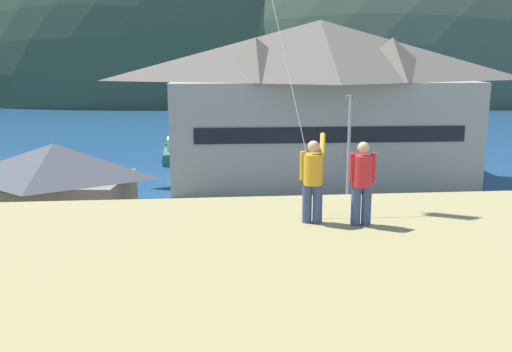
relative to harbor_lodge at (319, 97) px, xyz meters
name	(u,v)px	position (x,y,z in m)	size (l,w,h in m)	color
ground_plane	(276,310)	(-6.19, -22.63, -6.53)	(600.00, 600.00, 0.00)	#66604C
parking_lot_pad	(263,262)	(-6.19, -17.63, -6.48)	(40.00, 20.00, 0.10)	gray
bay_water	(222,125)	(-6.19, 37.37, -6.51)	(360.00, 84.00, 0.03)	navy
far_hill_east_peak	(164,98)	(-18.03, 91.38, -6.53)	(98.02, 58.97, 91.78)	#334733
far_hill_center_saddle	(234,96)	(-1.22, 97.74, -6.53)	(113.61, 64.21, 72.07)	#3D4C38
far_hill_far_shoulder	(412,97)	(41.05, 89.10, -6.53)	(125.22, 66.08, 84.08)	#42513D
harbor_lodge	(319,97)	(0.00, 0.00, 0.00)	(23.74, 11.32, 12.25)	#999E99
storage_shed_near_lot	(57,200)	(-15.86, -15.88, -3.63)	(7.71, 6.02, 5.59)	#756B5B
storage_shed_waterside	(236,158)	(-6.48, -1.01, -4.42)	(4.69, 4.25, 4.06)	#756B5B
wharf_dock	(214,152)	(-7.87, 12.29, -6.18)	(3.20, 12.51, 0.70)	#70604C
moored_boat_wharfside	(179,144)	(-11.43, 15.59, -5.81)	(2.45, 7.53, 2.16)	#A8A399
moored_boat_outer_mooring	(249,151)	(-4.57, 10.14, -5.81)	(2.22, 6.22, 2.16)	navy
moored_boat_inner_slip	(177,152)	(-11.42, 10.29, -5.81)	(2.62, 7.59, 2.16)	#23564C
parked_car_corner_spot	(132,274)	(-11.83, -21.13, -5.46)	(4.23, 2.11, 1.82)	slate
parked_car_front_row_end	(393,225)	(0.76, -15.55, -5.46)	(4.29, 2.23, 1.82)	black
parked_car_lone_by_shed	(275,280)	(-6.22, -22.27, -5.46)	(4.24, 2.14, 1.82)	red
parked_car_back_row_left	(289,234)	(-4.77, -16.50, -5.46)	(4.28, 2.21, 1.82)	#236633
parked_car_mid_row_far	(180,231)	(-10.12, -15.56, -5.46)	(4.24, 2.13, 1.82)	#236633
parking_light_pole	(348,152)	(-0.78, -12.08, -2.20)	(0.24, 0.78, 7.37)	#ADADB2
person_kite_flyer	(313,178)	(-6.62, -31.37, 0.57)	(0.60, 0.62, 1.86)	#384770
person_companion	(362,181)	(-5.65, -31.64, 0.55)	(0.55, 0.40, 1.74)	#384770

